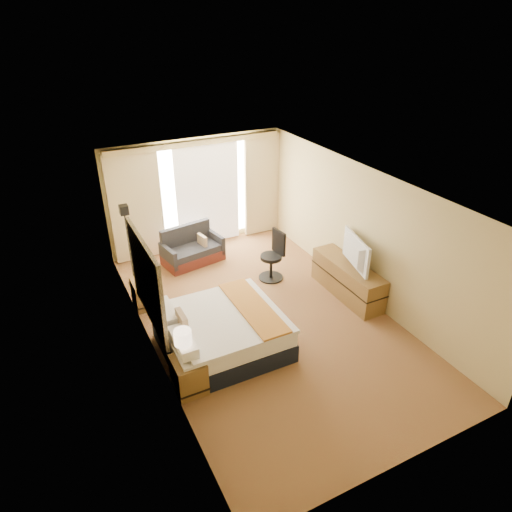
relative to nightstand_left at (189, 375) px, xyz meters
name	(u,v)px	position (x,y,z in m)	size (l,w,h in m)	color
floor	(266,318)	(1.87, 1.05, -0.28)	(4.20, 7.00, 0.02)	maroon
ceiling	(268,186)	(1.87, 1.05, 2.33)	(4.20, 7.00, 0.02)	white
wall_back	(197,193)	(1.87, 4.55, 1.02)	(4.20, 0.02, 2.60)	tan
wall_front	(412,390)	(1.87, -2.45, 1.02)	(4.20, 0.02, 2.60)	tan
wall_left	(147,287)	(-0.23, 1.05, 1.02)	(0.02, 7.00, 2.60)	tan
wall_right	(364,234)	(3.97, 1.05, 1.02)	(0.02, 7.00, 2.60)	tan
headboard	(147,281)	(-0.19, 1.25, 1.01)	(0.06, 1.85, 1.50)	black
nightstand_left	(189,375)	(0.00, 0.00, 0.00)	(0.45, 0.52, 0.55)	brown
nightstand_right	(145,293)	(0.00, 2.50, 0.00)	(0.45, 0.52, 0.55)	brown
media_dresser	(347,279)	(3.70, 1.05, 0.07)	(0.50, 1.80, 0.70)	brown
window	(207,191)	(2.12, 4.52, 1.04)	(2.30, 0.02, 2.30)	white
curtains	(198,190)	(1.87, 4.44, 1.13)	(4.12, 0.19, 2.56)	beige
bed	(222,332)	(0.81, 0.64, 0.07)	(1.93, 1.77, 0.94)	black
loveseat	(192,251)	(1.40, 3.76, 0.00)	(1.42, 0.93, 0.82)	#5D231A
floor_lamp	(127,230)	(-0.03, 3.35, 0.99)	(0.23, 0.23, 1.78)	black
desk_chair	(273,258)	(2.70, 2.30, 0.20)	(0.52, 0.52, 1.08)	black
lamp_left	(183,338)	(-0.03, 0.02, 0.70)	(0.26, 0.26, 0.55)	black
lamp_right	(140,262)	(-0.03, 2.48, 0.71)	(0.26, 0.26, 0.56)	black
tissue_box	(189,356)	(0.03, 0.01, 0.34)	(0.13, 0.13, 0.12)	#84ACCC
telephone	(146,276)	(0.08, 2.61, 0.31)	(0.17, 0.13, 0.07)	black
television	(351,252)	(3.65, 0.98, 0.73)	(1.08, 0.14, 0.62)	black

